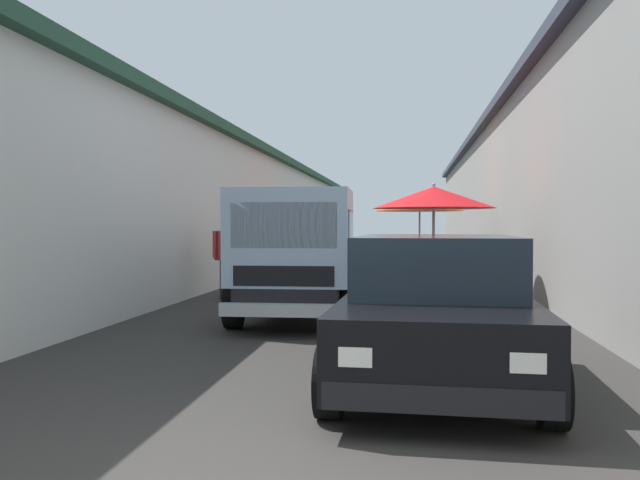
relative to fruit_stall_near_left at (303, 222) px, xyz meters
name	(u,v)px	position (x,y,z in m)	size (l,w,h in m)	color
ground	(368,284)	(-2.88, -2.18, -1.63)	(90.00, 90.00, 0.00)	#33302D
building_left_whitewash	(146,209)	(-0.63, 4.84, 0.41)	(49.80, 7.50, 4.06)	silver
building_right_concrete	(624,192)	(-0.63, -9.21, 0.86)	(49.80, 7.50, 4.96)	gray
fruit_stall_near_left	(303,222)	(0.00, 0.00, 0.00)	(2.15, 2.15, 2.15)	#9E9EA3
fruit_stall_far_left	(420,212)	(-0.12, -3.58, 0.31)	(2.66, 2.66, 2.46)	#9E9EA3
fruit_stall_far_right	(432,210)	(-6.70, -3.70, 0.22)	(2.42, 2.42, 2.40)	#9E9EA3
hatchback_car	(436,308)	(-13.23, -3.50, -0.89)	(3.96, 2.02, 1.45)	black
delivery_truck	(298,258)	(-9.62, -1.49, -0.59)	(4.98, 2.10, 2.08)	black
vendor_by_crates	(226,253)	(-6.56, 0.57, -0.67)	(0.51, 0.47, 1.66)	#232328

